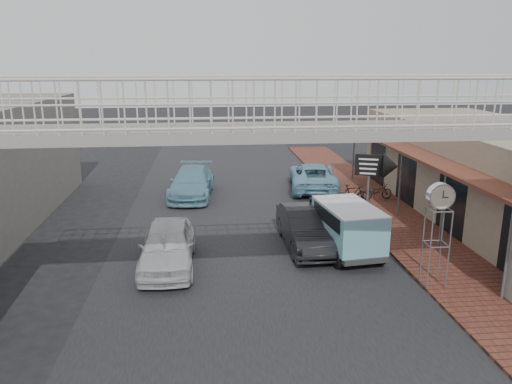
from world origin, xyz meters
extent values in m
plane|color=black|center=(0.00, 0.00, 0.00)|extent=(120.00, 120.00, 0.00)
cube|color=black|center=(0.00, 0.00, 0.01)|extent=(10.00, 60.00, 0.01)
cube|color=brown|center=(6.50, 3.00, 0.05)|extent=(3.00, 40.00, 0.10)
cube|color=gray|center=(11.00, 4.00, 2.00)|extent=(6.00, 18.00, 4.00)
cube|color=brown|center=(7.70, 4.00, 2.90)|extent=(1.80, 18.00, 0.12)
cube|color=silver|center=(8.05, 7.50, 3.30)|extent=(0.08, 2.60, 0.90)
cube|color=#B21914|center=(8.05, 1.00, 3.30)|extent=(0.08, 2.20, 0.80)
cube|color=gray|center=(0.00, -4.00, 5.12)|extent=(14.00, 2.00, 0.24)
cube|color=beige|center=(0.00, -3.05, 5.79)|extent=(14.00, 0.08, 1.10)
cube|color=beige|center=(0.00, -4.95, 5.79)|extent=(14.00, 0.08, 1.10)
imported|color=silver|center=(-2.81, 0.49, 0.75)|extent=(1.78, 4.38, 1.49)
imported|color=black|center=(2.15, 1.83, 0.74)|extent=(1.67, 4.52, 1.48)
imported|color=#73AEC8|center=(4.20, 10.20, 0.71)|extent=(3.04, 5.41, 1.43)
imported|color=#669BB0|center=(-2.22, 9.43, 0.72)|extent=(2.46, 5.15, 1.45)
cylinder|color=black|center=(2.50, 2.35, 0.34)|extent=(0.31, 0.70, 0.67)
cylinder|color=black|center=(3.99, 2.53, 0.34)|extent=(0.31, 0.70, 0.67)
cylinder|color=black|center=(2.81, -0.23, 0.34)|extent=(0.31, 0.70, 0.67)
cylinder|color=black|center=(4.30, -0.04, 0.34)|extent=(0.31, 0.70, 0.67)
cube|color=#75C0CB|center=(3.44, 0.87, 1.14)|extent=(2.00, 3.25, 1.30)
cube|color=#75C0CB|center=(3.22, 2.63, 0.91)|extent=(1.65, 1.05, 0.87)
cube|color=black|center=(3.44, 0.87, 1.49)|extent=(1.97, 2.69, 0.48)
cube|color=silver|center=(3.44, 0.87, 1.81)|extent=(2.02, 3.26, 0.06)
imported|color=black|center=(6.82, 7.55, 0.51)|extent=(1.61, 0.73, 0.82)
imported|color=black|center=(5.30, 6.66, 0.62)|extent=(1.78, 0.78, 1.03)
cylinder|color=#59595B|center=(5.03, -1.65, 1.30)|extent=(0.05, 0.05, 2.40)
cylinder|color=#59595B|center=(5.60, -1.67, 1.30)|extent=(0.05, 0.05, 2.40)
cylinder|color=#59595B|center=(5.00, -2.22, 1.30)|extent=(0.05, 0.05, 2.40)
cylinder|color=#59595B|center=(5.57, -2.24, 1.30)|extent=(0.05, 0.05, 2.40)
cylinder|color=silver|center=(5.30, -1.95, 2.90)|extent=(0.79, 0.30, 0.78)
cylinder|color=beige|center=(5.29, -2.09, 2.90)|extent=(0.69, 0.05, 0.68)
cylinder|color=beige|center=(5.31, -1.81, 2.90)|extent=(0.69, 0.05, 0.68)
cylinder|color=#59595B|center=(5.20, 4.16, 1.53)|extent=(0.10, 0.10, 2.85)
cube|color=black|center=(5.19, 4.13, 2.56)|extent=(1.13, 0.45, 0.88)
cone|color=black|center=(5.98, 3.85, 2.56)|extent=(0.92, 1.22, 1.08)
cube|color=white|center=(5.13, 4.11, 2.51)|extent=(0.74, 0.27, 0.59)
camera|label=1|loc=(-1.44, -15.29, 6.70)|focal=35.00mm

